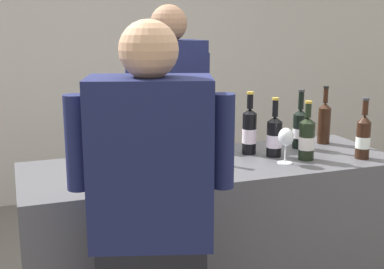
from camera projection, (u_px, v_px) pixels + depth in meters
wall_back at (111, 51)px, 4.84m from camera, size 8.00×0.10×2.80m
counter at (213, 256)px, 2.65m from camera, size 1.86×0.65×1.01m
wine_bottle_0 at (249, 131)px, 2.68m from camera, size 0.07×0.07×0.33m
wine_bottle_1 at (300, 128)px, 2.80m from camera, size 0.08×0.08×0.32m
wine_bottle_2 at (274, 136)px, 2.63m from camera, size 0.08×0.08×0.30m
wine_bottle_3 at (363, 136)px, 2.59m from camera, size 0.07×0.07×0.31m
wine_bottle_4 at (307, 138)px, 2.57m from camera, size 0.08×0.08×0.30m
wine_bottle_5 at (163, 140)px, 2.49m from camera, size 0.07×0.07×0.31m
wine_bottle_6 at (188, 134)px, 2.58m from camera, size 0.08×0.08×0.34m
wine_bottle_7 at (324, 122)px, 2.90m from camera, size 0.07×0.07×0.33m
wine_glass at (286, 139)px, 2.50m from camera, size 0.07×0.07×0.18m
ice_bucket at (140, 158)px, 2.25m from camera, size 0.20×0.20×0.20m
person_server at (170, 154)px, 3.19m from camera, size 0.55×0.32×1.78m
person_guest at (153, 263)px, 1.87m from camera, size 0.56×0.35×1.70m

